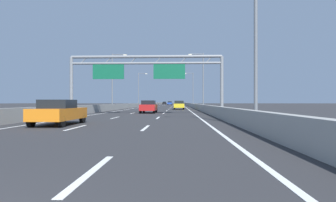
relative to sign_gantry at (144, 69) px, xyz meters
name	(u,v)px	position (x,y,z in m)	size (l,w,h in m)	color
ground_plane	(168,105)	(0.18, 71.69, -4.83)	(260.00, 260.00, 0.00)	#2D2D30
lane_dash_left_1	(76,128)	(-1.62, -15.81, -4.82)	(0.16, 3.00, 0.01)	white
lane_dash_left_2	(115,118)	(-1.62, -6.81, -4.82)	(0.16, 3.00, 0.01)	white
lane_dash_left_3	(133,113)	(-1.62, 2.19, -4.82)	(0.16, 3.00, 0.01)	white
lane_dash_left_4	(142,111)	(-1.62, 11.19, -4.82)	(0.16, 3.00, 0.01)	white
lane_dash_left_5	(149,109)	(-1.62, 20.19, -4.82)	(0.16, 3.00, 0.01)	white
lane_dash_left_6	(153,108)	(-1.62, 29.19, -4.82)	(0.16, 3.00, 0.01)	white
lane_dash_left_7	(156,107)	(-1.62, 38.19, -4.82)	(0.16, 3.00, 0.01)	white
lane_dash_left_8	(159,107)	(-1.62, 47.19, -4.82)	(0.16, 3.00, 0.01)	white
lane_dash_left_9	(161,106)	(-1.62, 56.19, -4.82)	(0.16, 3.00, 0.01)	white
lane_dash_left_10	(162,106)	(-1.62, 65.19, -4.82)	(0.16, 3.00, 0.01)	white
lane_dash_left_11	(164,105)	(-1.62, 74.19, -4.82)	(0.16, 3.00, 0.01)	white
lane_dash_left_12	(165,105)	(-1.62, 83.19, -4.82)	(0.16, 3.00, 0.01)	white
lane_dash_left_13	(166,105)	(-1.62, 92.19, -4.82)	(0.16, 3.00, 0.01)	white
lane_dash_left_14	(167,105)	(-1.62, 101.19, -4.82)	(0.16, 3.00, 0.01)	white
lane_dash_left_15	(167,104)	(-1.62, 110.19, -4.82)	(0.16, 3.00, 0.01)	white
lane_dash_left_16	(168,104)	(-1.62, 119.19, -4.82)	(0.16, 3.00, 0.01)	white
lane_dash_left_17	(169,104)	(-1.62, 128.19, -4.82)	(0.16, 3.00, 0.01)	white
lane_dash_right_0	(91,172)	(1.98, -24.81, -4.82)	(0.16, 3.00, 0.01)	white
lane_dash_right_1	(146,128)	(1.98, -15.81, -4.82)	(0.16, 3.00, 0.01)	white
lane_dash_right_2	(158,118)	(1.98, -6.81, -4.82)	(0.16, 3.00, 0.01)	white
lane_dash_right_3	(164,113)	(1.98, 2.19, -4.82)	(0.16, 3.00, 0.01)	white
lane_dash_right_4	(167,111)	(1.98, 11.19, -4.82)	(0.16, 3.00, 0.01)	white
lane_dash_right_5	(169,109)	(1.98, 20.19, -4.82)	(0.16, 3.00, 0.01)	white
lane_dash_right_6	(170,108)	(1.98, 29.19, -4.82)	(0.16, 3.00, 0.01)	white
lane_dash_right_7	(171,107)	(1.98, 38.19, -4.82)	(0.16, 3.00, 0.01)	white
lane_dash_right_8	(172,107)	(1.98, 47.19, -4.82)	(0.16, 3.00, 0.01)	white
lane_dash_right_9	(173,106)	(1.98, 56.19, -4.82)	(0.16, 3.00, 0.01)	white
lane_dash_right_10	(173,106)	(1.98, 65.19, -4.82)	(0.16, 3.00, 0.01)	white
lane_dash_right_11	(173,105)	(1.98, 74.19, -4.82)	(0.16, 3.00, 0.01)	white
lane_dash_right_12	(174,105)	(1.98, 83.19, -4.82)	(0.16, 3.00, 0.01)	white
lane_dash_right_13	(174,105)	(1.98, 92.19, -4.82)	(0.16, 3.00, 0.01)	white
lane_dash_right_14	(174,105)	(1.98, 101.19, -4.82)	(0.16, 3.00, 0.01)	white
lane_dash_right_15	(175,104)	(1.98, 110.19, -4.82)	(0.16, 3.00, 0.01)	white
lane_dash_right_16	(175,104)	(1.98, 119.19, -4.82)	(0.16, 3.00, 0.01)	white
lane_dash_right_17	(175,104)	(1.98, 128.19, -4.82)	(0.16, 3.00, 0.01)	white
edge_line_left	(151,106)	(-5.07, 59.69, -4.82)	(0.16, 176.00, 0.01)	white
edge_line_right	(184,106)	(5.43, 59.69, -4.82)	(0.16, 176.00, 0.01)	white
barrier_left	(152,104)	(-6.72, 81.69, -4.35)	(0.45, 220.00, 0.95)	#9E9E99
barrier_right	(187,104)	(7.08, 81.69, -4.35)	(0.45, 220.00, 0.95)	#9E9E99
sign_gantry	(144,69)	(0.00, 0.00, 0.00)	(16.64, 0.36, 6.36)	gray
streetlamp_right_near	(251,28)	(7.64, -14.65, 0.57)	(2.58, 0.28, 9.50)	slate
streetlamp_left_mid	(114,78)	(-7.29, 17.12, 0.57)	(2.58, 0.28, 9.50)	slate
streetlamp_right_mid	(202,78)	(7.64, 17.12, 0.57)	(2.58, 0.28, 9.50)	slate
streetlamp_left_far	(139,87)	(-7.29, 48.88, 0.57)	(2.58, 0.28, 9.50)	slate
streetlamp_right_far	(192,87)	(7.64, 48.88, 0.57)	(2.58, 0.28, 9.50)	slate
orange_car	(59,112)	(-3.25, -14.12, -4.08)	(1.86, 4.29, 1.46)	orange
black_car	(164,103)	(-3.23, 111.62, -4.10)	(1.74, 4.26, 1.41)	black
yellow_car	(179,105)	(3.82, 18.89, -4.05)	(1.77, 4.39, 1.51)	yellow
blue_car	(170,103)	(0.26, 86.13, -4.06)	(1.87, 4.47, 1.51)	#2347AD
red_car	(149,107)	(0.16, 3.07, -4.06)	(1.77, 4.26, 1.49)	red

